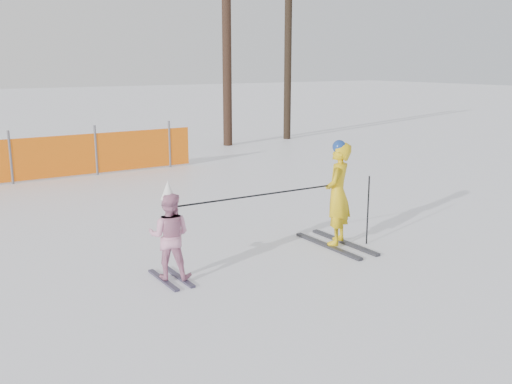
% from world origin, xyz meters
% --- Properties ---
extents(ground, '(120.00, 120.00, 0.00)m').
position_xyz_m(ground, '(0.00, 0.00, 0.00)').
color(ground, white).
rests_on(ground, ground).
extents(adult, '(0.68, 1.48, 1.64)m').
position_xyz_m(adult, '(1.40, 0.38, 0.82)').
color(adult, black).
rests_on(adult, ground).
extents(child, '(0.70, 0.85, 1.32)m').
position_xyz_m(child, '(-1.35, 0.46, 0.61)').
color(child, black).
rests_on(child, ground).
extents(ski_poles, '(3.09, 0.31, 1.08)m').
position_xyz_m(ski_poles, '(0.58, 0.35, 0.84)').
color(ski_poles, black).
rests_on(ski_poles, ground).
extents(tree_trunks, '(2.98, 0.56, 5.98)m').
position_xyz_m(tree_trunks, '(6.60, 10.84, 2.90)').
color(tree_trunks, '#311F16').
rests_on(tree_trunks, ground).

